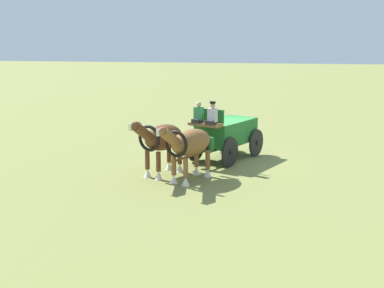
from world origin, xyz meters
TOP-DOWN VIEW (x-y plane):
  - ground_plane at (0.00, 0.00)m, footprint 220.00×220.00m
  - show_wagon at (0.16, -0.06)m, footprint 5.80×3.01m
  - draft_horse_near at (3.78, -0.77)m, footprint 3.03×1.66m
  - draft_horse_off at (3.31, -1.98)m, footprint 2.90×1.62m

SIDE VIEW (x-z plane):
  - ground_plane at x=0.00m, z-range 0.00..0.00m
  - show_wagon at x=0.16m, z-range -0.17..2.57m
  - draft_horse_near at x=3.78m, z-range 0.26..2.52m
  - draft_horse_off at x=3.31m, z-range 0.27..2.58m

